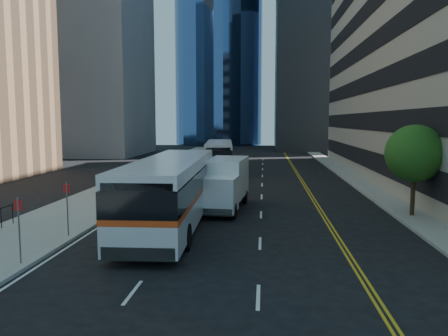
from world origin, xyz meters
name	(u,v)px	position (x,y,z in m)	size (l,w,h in m)	color
ground	(247,257)	(0.00, 0.00, 0.00)	(160.00, 160.00, 0.00)	black
sidewalk_west	(151,175)	(-10.50, 25.00, 0.07)	(5.00, 90.00, 0.15)	gray
sidewalk_east	(352,178)	(9.00, 25.00, 0.07)	(2.00, 90.00, 0.15)	gray
midrise_west	(85,45)	(-28.00, 52.00, 17.50)	(18.00, 18.00, 35.00)	gray
street_tree	(415,153)	(9.00, 8.00, 3.64)	(3.20, 3.20, 5.10)	#332114
bus_front	(172,190)	(-4.08, 4.75, 1.92)	(3.34, 13.73, 3.52)	silver
bus_rear	(219,155)	(-4.20, 29.92, 1.74)	(3.76, 12.54, 3.19)	silver
box_truck	(224,183)	(-1.77, 9.34, 1.64)	(2.79, 6.65, 3.10)	white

